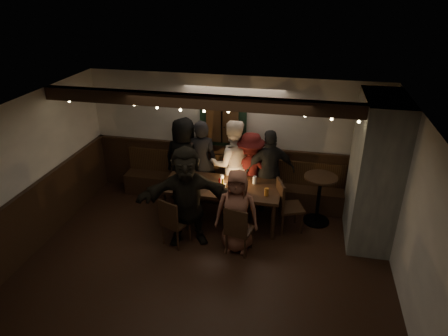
% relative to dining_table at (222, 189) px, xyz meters
% --- Properties ---
extents(room, '(6.02, 5.01, 2.62)m').
position_rel_dining_table_xyz_m(room, '(1.07, 0.02, 0.36)').
color(room, black).
rests_on(room, ground).
extents(dining_table, '(2.20, 0.94, 0.95)m').
position_rel_dining_table_xyz_m(dining_table, '(0.00, 0.00, 0.00)').
color(dining_table, black).
rests_on(dining_table, ground).
extents(chair_near_left, '(0.54, 0.54, 0.91)m').
position_rel_dining_table_xyz_m(chair_near_left, '(-0.67, -0.92, -0.20)').
color(chair_near_left, black).
rests_on(chair_near_left, ground).
extents(chair_near_right, '(0.49, 0.49, 0.91)m').
position_rel_dining_table_xyz_m(chair_near_right, '(0.47, -0.93, -0.20)').
color(chair_near_right, black).
rests_on(chair_near_right, ground).
extents(chair_end, '(0.58, 0.58, 1.00)m').
position_rel_dining_table_xyz_m(chair_end, '(1.20, -0.03, -0.15)').
color(chair_end, black).
rests_on(chair_end, ground).
extents(high_top, '(0.62, 0.62, 0.98)m').
position_rel_dining_table_xyz_m(high_top, '(1.80, 0.36, -0.10)').
color(high_top, black).
rests_on(high_top, ground).
extents(person_a, '(0.95, 0.69, 1.80)m').
position_rel_dining_table_xyz_m(person_a, '(-0.94, 0.70, 0.18)').
color(person_a, black).
rests_on(person_a, ground).
extents(person_b, '(0.73, 0.56, 1.78)m').
position_rel_dining_table_xyz_m(person_b, '(-0.58, 0.71, 0.17)').
color(person_b, black).
rests_on(person_b, ground).
extents(person_c, '(1.07, 0.95, 1.84)m').
position_rel_dining_table_xyz_m(person_c, '(0.07, 0.69, 0.20)').
color(person_c, silver).
rests_on(person_c, ground).
extents(person_d, '(1.06, 0.63, 1.61)m').
position_rel_dining_table_xyz_m(person_d, '(0.43, 0.67, 0.09)').
color(person_d, '#420E0E').
rests_on(person_d, ground).
extents(person_e, '(1.08, 0.71, 1.70)m').
position_rel_dining_table_xyz_m(person_e, '(0.83, 0.65, 0.13)').
color(person_e, black).
rests_on(person_e, ground).
extents(person_f, '(1.77, 1.00, 1.82)m').
position_rel_dining_table_xyz_m(person_f, '(-0.45, -0.74, 0.19)').
color(person_f, black).
rests_on(person_f, ground).
extents(person_g, '(0.75, 0.51, 1.50)m').
position_rel_dining_table_xyz_m(person_g, '(0.43, -0.78, 0.03)').
color(person_g, brown).
rests_on(person_g, ground).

